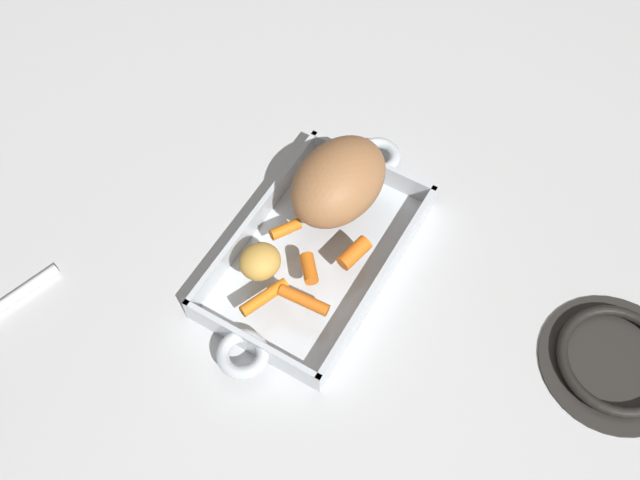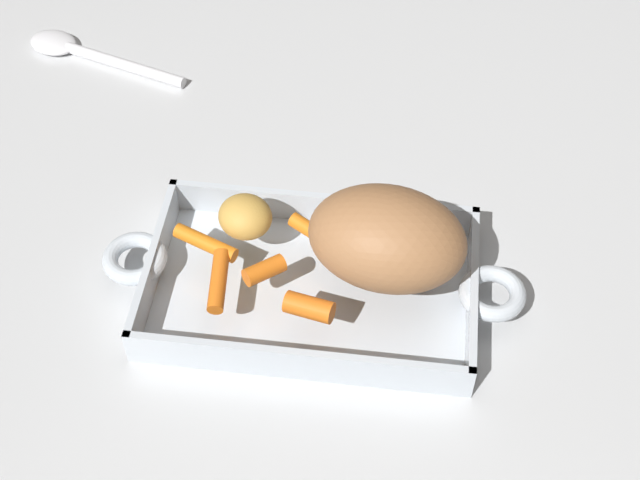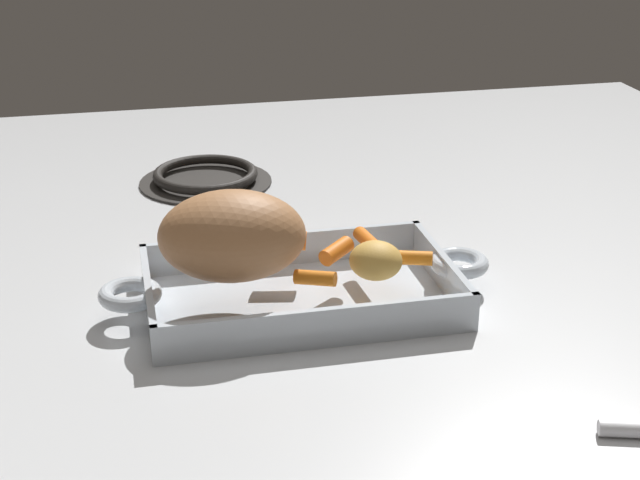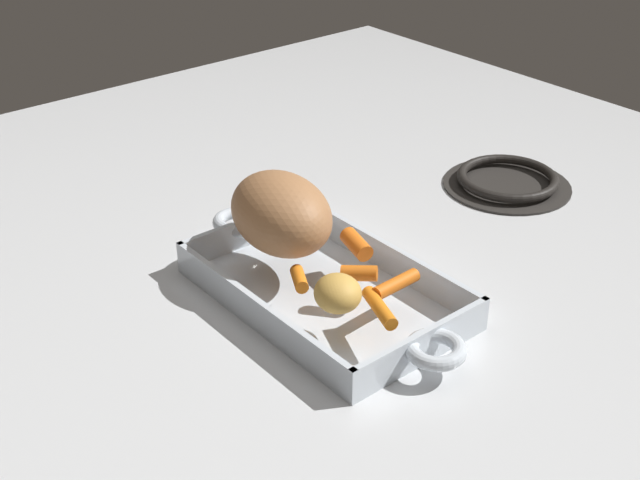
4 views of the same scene
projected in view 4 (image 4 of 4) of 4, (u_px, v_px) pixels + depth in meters
ground_plane at (325, 299)px, 1.01m from camera, size 1.65×1.65×0.00m
roasting_dish at (325, 289)px, 1.00m from camera, size 0.42×0.20×0.04m
pork_roast at (281, 213)px, 1.01m from camera, size 0.16×0.13×0.09m
baby_carrot_northwest at (396, 284)px, 0.94m from camera, size 0.02×0.07×0.02m
baby_carrot_center_right at (299, 279)px, 0.96m from camera, size 0.05×0.03×0.02m
baby_carrot_center_left at (359, 273)px, 0.96m from camera, size 0.04×0.04×0.02m
baby_carrot_southeast at (356, 244)px, 1.02m from camera, size 0.05×0.03×0.02m
baby_carrot_short at (379, 308)px, 0.91m from camera, size 0.07×0.04×0.02m
potato_corner at (338, 293)px, 0.91m from camera, size 0.07×0.07×0.04m
stove_burner_rear at (507, 181)px, 1.27m from camera, size 0.19×0.19×0.02m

